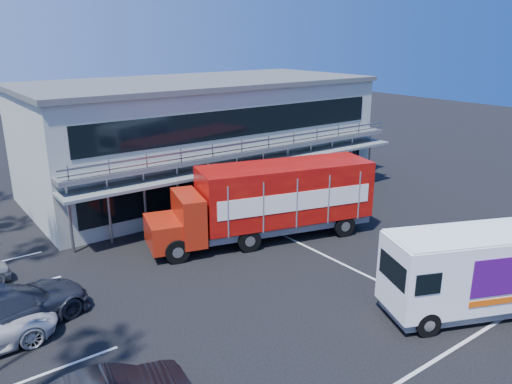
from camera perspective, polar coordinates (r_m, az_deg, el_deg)
ground at (r=21.64m, az=7.64°, el=-10.25°), size 120.00×120.00×0.00m
building at (r=33.58m, az=-6.29°, el=6.46°), size 22.40×12.00×7.30m
red_truck at (r=25.20m, az=1.71°, el=-0.79°), size 11.72×5.50×3.85m
white_van at (r=20.23m, az=23.66°, el=-8.29°), size 7.02×4.75×3.26m
parked_car_d at (r=19.93m, az=-26.52°, el=-11.95°), size 6.16×3.76×1.67m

